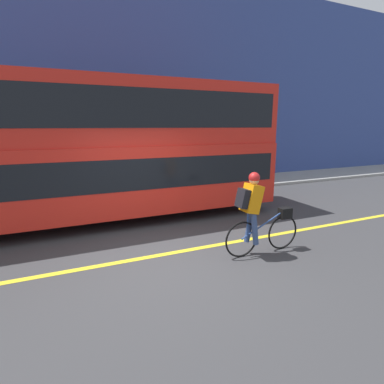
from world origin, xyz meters
name	(u,v)px	position (x,y,z in m)	size (l,w,h in m)	color
ground_plane	(165,259)	(0.00, 0.00, 0.00)	(80.00, 80.00, 0.00)	#38383A
road_center_line	(162,255)	(0.00, 0.20, 0.00)	(50.00, 0.14, 0.01)	yellow
sidewalk_curb	(113,193)	(0.00, 6.13, 0.06)	(60.00, 2.42, 0.11)	gray
building_facade	(101,79)	(0.00, 7.49, 4.30)	(60.00, 0.30, 8.60)	#33478C
bus	(107,145)	(-0.52, 3.06, 2.04)	(9.09, 2.52, 3.65)	black
cyclist_on_bike	(257,211)	(1.73, -0.51, 0.90)	(1.73, 0.32, 1.67)	black
trash_bin	(86,181)	(-0.93, 6.01, 0.61)	(0.57, 0.57, 0.99)	#262628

